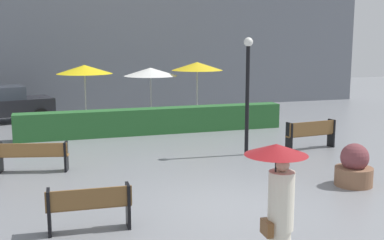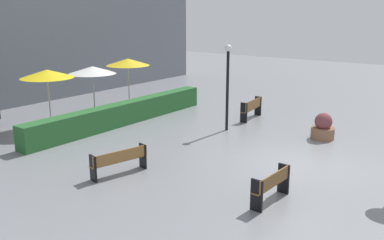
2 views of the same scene
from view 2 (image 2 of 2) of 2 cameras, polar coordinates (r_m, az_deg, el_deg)
The scene contains 10 objects.
ground_plane at distance 14.58m, azimuth 14.05°, elevation -5.81°, with size 60.00×60.00×0.00m, color gray.
bench_near_left at distance 11.50m, azimuth 10.72°, elevation -8.46°, with size 1.57×0.40×0.86m.
bench_far_right at distance 20.07m, azimuth 8.08°, elevation 1.70°, with size 1.82×0.50×0.93m.
bench_far_left at distance 13.32m, azimuth -9.74°, elevation -5.29°, with size 1.89×0.77×0.81m.
planter_pot at distance 17.58m, azimuth 17.21°, elevation -1.01°, with size 0.92×0.92×1.05m.
lamp_post at distance 17.72m, azimuth 4.82°, elevation 5.65°, with size 0.28×0.28×3.62m.
patio_umbrella_yellow at distance 18.94m, azimuth -18.93°, elevation 5.90°, with size 2.23×2.23×2.56m.
patio_umbrella_white at distance 20.97m, azimuth -13.26°, elevation 6.56°, with size 2.29×2.29×2.38m.
patio_umbrella_yellow_far at distance 21.92m, azimuth -8.63°, elevation 7.72°, with size 2.20×2.20×2.61m.
hedge_strip at distance 19.24m, azimuth -9.20°, elevation 0.89°, with size 10.24×0.70×0.98m, color #28602D.
Camera 2 is at (-12.73, -5.09, 4.95)m, focal length 39.62 mm.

